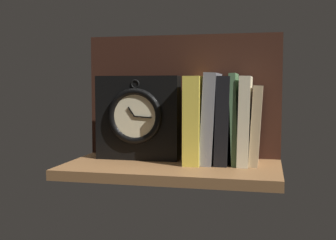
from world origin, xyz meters
The scene contains 9 objects.
ground_plane centered at (0.00, 0.00, -1.25)cm, with size 54.59×28.94×2.50cm, color brown.
back_panel centered at (0.00, 13.87, 17.08)cm, with size 54.59×1.20×34.15cm, color black.
book_yellow_seinlanguage centered at (5.30, 5.15, 11.17)cm, with size 4.16×16.24×22.34cm, color gold.
book_gray_chess centered at (9.24, 5.15, 11.60)cm, with size 3.11×14.27×23.20cm, color gray.
book_black_skeptic centered at (12.74, 5.15, 11.17)cm, with size 3.28×13.69×22.33cm, color black.
book_green_romantic centered at (15.49, 5.15, 11.52)cm, with size 1.63×12.67×23.05cm, color #476B44.
book_cream_twain centered at (17.98, 5.15, 11.17)cm, with size 2.74×13.83×22.33cm, color beige.
book_tan_shortstories centered at (20.78, 5.15, 10.02)cm, with size 2.25×12.27×20.03cm, color tan.
framed_clock centered at (-10.59, 5.12, 11.42)cm, with size 22.62×6.59×22.62cm.
Camera 1 is at (23.61, -106.24, 19.84)cm, focal length 46.19 mm.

